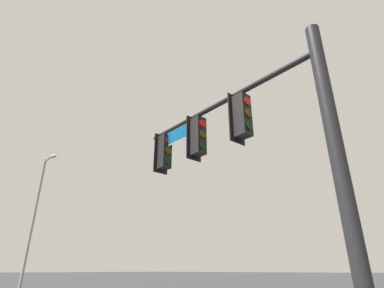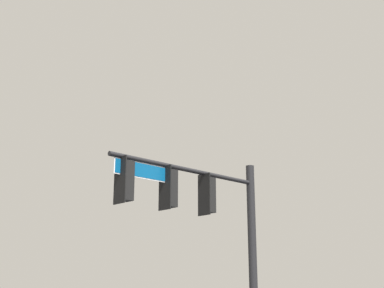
{
  "view_description": "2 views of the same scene",
  "coord_description": "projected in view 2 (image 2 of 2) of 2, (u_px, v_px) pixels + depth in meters",
  "views": [
    {
      "loc": [
        -9.82,
        -2.73,
        1.43
      ],
      "look_at": [
        -4.88,
        -8.64,
        4.68
      ],
      "focal_mm": 28.0,
      "sensor_mm": 36.0,
      "label": 1
    },
    {
      "loc": [
        6.72,
        1.21,
        1.88
      ],
      "look_at": [
        -6.98,
        -9.34,
        6.77
      ],
      "focal_mm": 50.0,
      "sensor_mm": 36.0,
      "label": 2
    }
  ],
  "objects": [
    {
      "name": "signal_pole_near",
      "position": [
        208.0,
        217.0,
        16.46
      ],
      "size": [
        5.87,
        1.26,
        6.15
      ],
      "color": "black",
      "rests_on": "ground_plane"
    }
  ]
}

